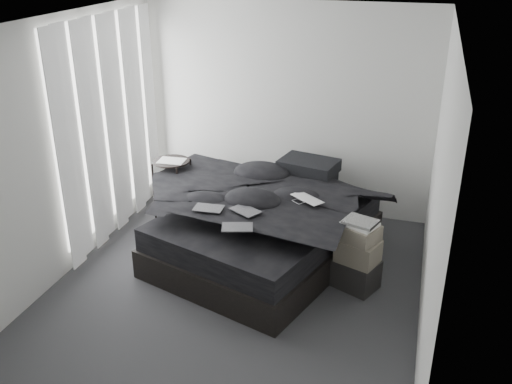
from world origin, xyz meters
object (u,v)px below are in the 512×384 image
(laptop, at_px, (303,193))
(box_lower, at_px, (356,274))
(side_stand, at_px, (173,192))
(bed, at_px, (265,243))

(laptop, height_order, box_lower, laptop)
(side_stand, height_order, box_lower, side_stand)
(bed, height_order, box_lower, bed)
(bed, height_order, laptop, laptop)
(side_stand, xyz_separation_m, box_lower, (2.35, -0.81, -0.25))
(laptop, xyz_separation_m, box_lower, (0.62, -0.26, -0.69))
(side_stand, bearing_deg, bed, -19.81)
(laptop, relative_size, box_lower, 0.90)
(bed, bearing_deg, box_lower, -0.07)
(laptop, distance_m, side_stand, 1.87)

